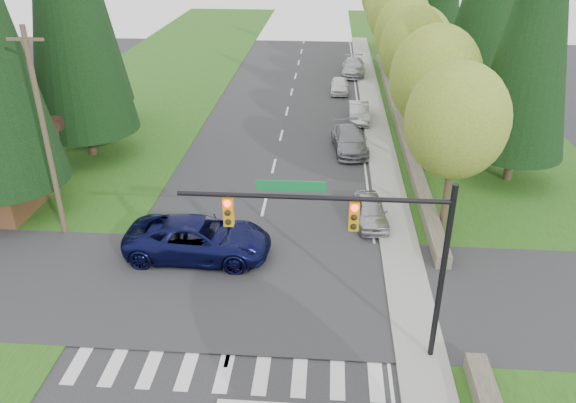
# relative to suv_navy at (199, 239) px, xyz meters

# --- Properties ---
(grass_east) EXTENTS (14.00, 110.00, 0.06)m
(grass_east) POSITION_rel_suv_navy_xyz_m (15.41, 9.55, -0.89)
(grass_east) COLOR #2A4913
(grass_east) RESTS_ON ground
(grass_west) EXTENTS (14.00, 110.00, 0.06)m
(grass_west) POSITION_rel_suv_navy_xyz_m (-10.59, 9.55, -0.89)
(grass_west) COLOR #2A4913
(grass_west) RESTS_ON ground
(cross_street) EXTENTS (120.00, 8.00, 0.10)m
(cross_street) POSITION_rel_suv_navy_xyz_m (2.41, -2.45, -0.92)
(cross_street) COLOR #28282B
(cross_street) RESTS_ON ground
(sidewalk_east) EXTENTS (1.80, 80.00, 0.13)m
(sidewalk_east) POSITION_rel_suv_navy_xyz_m (9.31, 11.55, -0.85)
(sidewalk_east) COLOR gray
(sidewalk_east) RESTS_ON ground
(curb_east) EXTENTS (0.20, 80.00, 0.13)m
(curb_east) POSITION_rel_suv_navy_xyz_m (8.46, 11.55, -0.85)
(curb_east) COLOR gray
(curb_east) RESTS_ON ground
(stone_wall_north) EXTENTS (0.70, 40.00, 0.70)m
(stone_wall_north) POSITION_rel_suv_navy_xyz_m (11.01, 19.55, -0.57)
(stone_wall_north) COLOR #4C4438
(stone_wall_north) RESTS_ON ground
(traffic_signal) EXTENTS (8.70, 0.37, 6.80)m
(traffic_signal) POSITION_rel_suv_navy_xyz_m (6.78, -5.95, 4.07)
(traffic_signal) COLOR black
(traffic_signal) RESTS_ON ground
(utility_pole) EXTENTS (1.60, 0.24, 10.00)m
(utility_pole) POSITION_rel_suv_navy_xyz_m (-7.09, 1.55, 4.23)
(utility_pole) COLOR #473828
(utility_pole) RESTS_ON ground
(decid_tree_0) EXTENTS (4.80, 4.80, 8.37)m
(decid_tree_0) POSITION_rel_suv_navy_xyz_m (11.61, 3.55, 4.68)
(decid_tree_0) COLOR #38281C
(decid_tree_0) RESTS_ON ground
(decid_tree_1) EXTENTS (5.20, 5.20, 8.80)m
(decid_tree_1) POSITION_rel_suv_navy_xyz_m (11.71, 10.55, 4.88)
(decid_tree_1) COLOR #38281C
(decid_tree_1) RESTS_ON ground
(decid_tree_2) EXTENTS (5.00, 5.00, 8.82)m
(decid_tree_2) POSITION_rel_suv_navy_xyz_m (11.51, 17.55, 5.01)
(decid_tree_2) COLOR #38281C
(decid_tree_2) RESTS_ON ground
(decid_tree_3) EXTENTS (5.00, 5.00, 8.55)m
(decid_tree_3) POSITION_rel_suv_navy_xyz_m (11.61, 24.55, 4.75)
(decid_tree_3) COLOR #38281C
(decid_tree_3) RESTS_ON ground
(decid_tree_4) EXTENTS (5.40, 5.40, 9.18)m
(decid_tree_4) POSITION_rel_suv_navy_xyz_m (11.71, 31.55, 5.15)
(decid_tree_4) COLOR #38281C
(decid_tree_4) RESTS_ON ground
(decid_tree_5) EXTENTS (4.80, 4.80, 8.30)m
(decid_tree_5) POSITION_rel_suv_navy_xyz_m (11.51, 38.55, 4.62)
(decid_tree_5) COLOR #38281C
(decid_tree_5) RESTS_ON ground
(conifer_e_a) EXTENTS (5.44, 5.44, 17.80)m
(conifer_e_a) POSITION_rel_suv_navy_xyz_m (16.41, 9.55, 8.87)
(conifer_e_a) COLOR #38281C
(conifer_e_a) RESTS_ON ground
(suv_navy) EXTENTS (6.64, 3.15, 1.83)m
(suv_navy) POSITION_rel_suv_navy_xyz_m (0.00, 0.00, 0.00)
(suv_navy) COLOR #0B0E38
(suv_navy) RESTS_ON ground
(parked_car_a) EXTENTS (1.86, 3.92, 1.30)m
(parked_car_a) POSITION_rel_suv_navy_xyz_m (8.01, 3.75, -0.27)
(parked_car_a) COLOR #A6A5AA
(parked_car_a) RESTS_ON ground
(parked_car_b) EXTENTS (2.65, 5.34, 1.49)m
(parked_car_b) POSITION_rel_suv_navy_xyz_m (7.18, 13.54, -0.17)
(parked_car_b) COLOR slate
(parked_car_b) RESTS_ON ground
(parked_car_c) EXTENTS (1.49, 4.18, 1.38)m
(parked_car_c) POSITION_rel_suv_navy_xyz_m (8.01, 19.54, -0.23)
(parked_car_c) COLOR #9F9FA4
(parked_car_c) RESTS_ON ground
(parked_car_d) EXTENTS (1.56, 3.79, 1.29)m
(parked_car_d) POSITION_rel_suv_navy_xyz_m (6.61, 27.14, -0.27)
(parked_car_d) COLOR white
(parked_car_d) RESTS_ON ground
(parked_car_e) EXTENTS (2.34, 5.35, 1.53)m
(parked_car_e) POSITION_rel_suv_navy_xyz_m (8.01, 33.41, -0.15)
(parked_car_e) COLOR #A9A8AD
(parked_car_e) RESTS_ON ground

